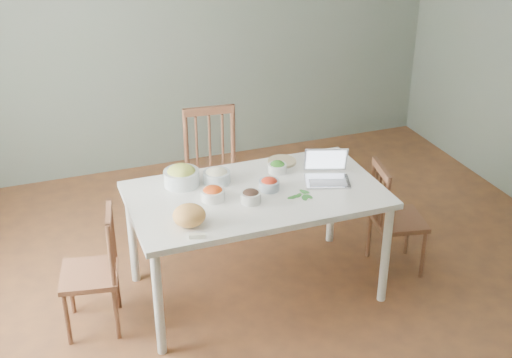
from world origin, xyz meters
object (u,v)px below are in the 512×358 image
object	(u,v)px
dining_table	(256,242)
chair_far	(215,175)
bread_boule	(189,215)
bowl_squash	(181,175)
chair_left	(89,272)
chair_right	(398,218)
laptop	(328,169)

from	to	relation	value
dining_table	chair_far	world-z (taller)	chair_far
bread_boule	bowl_squash	size ratio (longest dim) A/B	0.84
chair_left	bread_boule	xyz separation A→B (m)	(0.62, -0.26, 0.44)
dining_table	chair_right	size ratio (longest dim) A/B	1.99
chair_left	chair_far	bearing A→B (deg)	138.84
chair_left	bread_boule	bearing A→B (deg)	78.15
chair_far	chair_right	xyz separation A→B (m)	(1.11, -0.98, -0.08)
chair_far	bread_boule	distance (m)	1.31
chair_left	bowl_squash	world-z (taller)	bowl_squash
chair_right	laptop	xyz separation A→B (m)	(-0.57, 0.05, 0.47)
chair_far	chair_right	distance (m)	1.48
chair_far	chair_left	world-z (taller)	chair_far
chair_left	laptop	distance (m)	1.73
chair_far	chair_left	bearing A→B (deg)	-136.18
dining_table	chair_right	world-z (taller)	chair_right
dining_table	bread_boule	distance (m)	0.75
chair_left	bowl_squash	xyz separation A→B (m)	(0.71, 0.28, 0.44)
chair_far	bowl_squash	size ratio (longest dim) A/B	4.16
bowl_squash	laptop	world-z (taller)	laptop
bread_boule	chair_left	bearing A→B (deg)	157.58
dining_table	bowl_squash	distance (m)	0.70
laptop	chair_far	bearing A→B (deg)	138.97
chair_far	laptop	xyz separation A→B (m)	(0.54, -0.93, 0.39)
chair_left	chair_right	distance (m)	2.24
bread_boule	bowl_squash	xyz separation A→B (m)	(0.09, 0.54, 0.00)
bowl_squash	laptop	xyz separation A→B (m)	(0.96, -0.31, 0.03)
bread_boule	bowl_squash	world-z (taller)	bowl_squash
chair_right	bowl_squash	size ratio (longest dim) A/B	3.49
bread_boule	dining_table	bearing A→B (deg)	25.85
dining_table	chair_left	bearing A→B (deg)	-179.89
chair_left	dining_table	bearing A→B (deg)	100.68
bowl_squash	laptop	size ratio (longest dim) A/B	0.81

